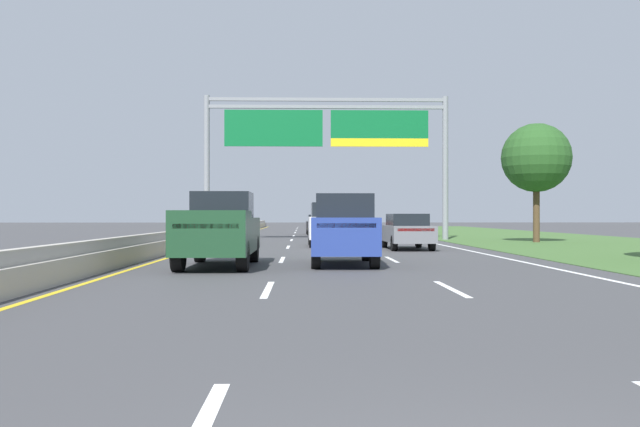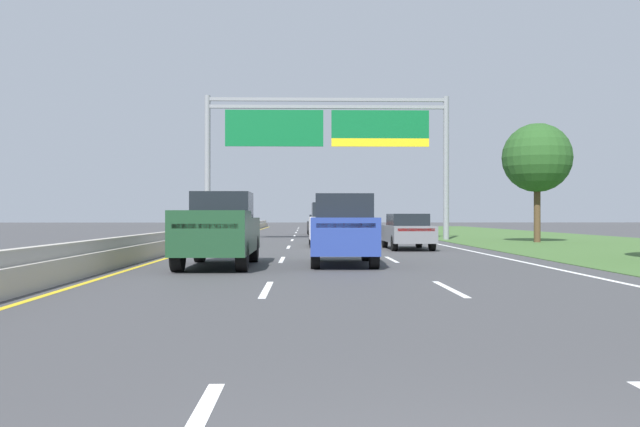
% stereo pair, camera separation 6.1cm
% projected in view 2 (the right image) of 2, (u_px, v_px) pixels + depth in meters
% --- Properties ---
extents(ground_plane, '(220.00, 220.00, 0.00)m').
position_uv_depth(ground_plane, '(324.00, 242.00, 37.83)').
color(ground_plane, '#3D3D3F').
extents(lane_striping, '(11.96, 106.00, 0.01)m').
position_uv_depth(lane_striping, '(324.00, 242.00, 37.37)').
color(lane_striping, white).
rests_on(lane_striping, ground).
extents(grass_verge_right, '(14.00, 110.00, 0.02)m').
position_uv_depth(grass_verge_right, '(566.00, 241.00, 38.15)').
color(grass_verge_right, '#3D602D').
rests_on(grass_verge_right, ground).
extents(median_barrier_concrete, '(0.60, 110.00, 0.85)m').
position_uv_depth(median_barrier_concrete, '(208.00, 236.00, 37.68)').
color(median_barrier_concrete, '#A8A399').
rests_on(median_barrier_concrete, ground).
extents(overhead_sign_gantry, '(15.06, 0.42, 8.86)m').
position_uv_depth(overhead_sign_gantry, '(327.00, 136.00, 40.66)').
color(overhead_sign_gantry, gray).
rests_on(overhead_sign_gantry, ground).
extents(pickup_truck_darkgreen, '(2.01, 5.40, 2.20)m').
position_uv_depth(pickup_truck_darkgreen, '(219.00, 230.00, 19.39)').
color(pickup_truck_darkgreen, '#193D23').
rests_on(pickup_truck_darkgreen, ground).
extents(car_white_centre_lane_suv, '(1.92, 4.71, 2.11)m').
position_uv_depth(car_white_centre_lane_suv, '(329.00, 224.00, 32.32)').
color(car_white_centre_lane_suv, silver).
rests_on(car_white_centre_lane_suv, ground).
extents(car_grey_right_lane_sedan, '(1.88, 4.43, 1.57)m').
position_uv_depth(car_grey_right_lane_sedan, '(407.00, 231.00, 29.31)').
color(car_grey_right_lane_sedan, slate).
rests_on(car_grey_right_lane_sedan, ground).
extents(car_black_centre_lane_sedan, '(1.90, 4.43, 1.57)m').
position_uv_depth(car_black_centre_lane_sedan, '(319.00, 224.00, 52.02)').
color(car_black_centre_lane_sedan, black).
rests_on(car_black_centre_lane_sedan, ground).
extents(car_blue_centre_lane_suv, '(1.99, 4.74, 2.11)m').
position_uv_depth(car_blue_centre_lane_suv, '(343.00, 228.00, 20.05)').
color(car_blue_centre_lane_suv, navy).
rests_on(car_blue_centre_lane_suv, ground).
extents(roadside_tree_mid, '(3.82, 3.82, 6.61)m').
position_uv_depth(roadside_tree_mid, '(537.00, 158.00, 36.67)').
color(roadside_tree_mid, '#4C3823').
rests_on(roadside_tree_mid, ground).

